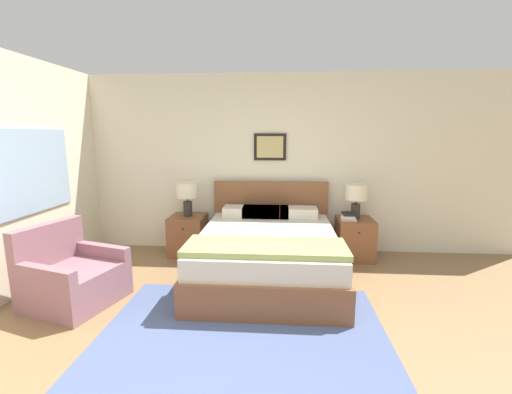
{
  "coord_description": "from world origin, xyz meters",
  "views": [
    {
      "loc": [
        0.24,
        -1.96,
        1.74
      ],
      "look_at": [
        -0.03,
        1.7,
        1.06
      ],
      "focal_mm": 24.0,
      "sensor_mm": 36.0,
      "label": 1
    }
  ],
  "objects_px": {
    "nightstand_by_door": "(355,239)",
    "table_lamp_by_door": "(356,195)",
    "nightstand_near_window": "(188,235)",
    "bed": "(268,252)",
    "table_lamp_near_window": "(187,193)",
    "armchair": "(72,278)"
  },
  "relations": [
    {
      "from": "nightstand_by_door",
      "to": "table_lamp_near_window",
      "type": "xyz_separation_m",
      "value": [
        -2.39,
        -0.0,
        0.63
      ]
    },
    {
      "from": "bed",
      "to": "table_lamp_near_window",
      "type": "height_order",
      "value": "table_lamp_near_window"
    },
    {
      "from": "bed",
      "to": "armchair",
      "type": "height_order",
      "value": "bed"
    },
    {
      "from": "nightstand_near_window",
      "to": "table_lamp_near_window",
      "type": "bearing_deg",
      "value": -8.19
    },
    {
      "from": "nightstand_near_window",
      "to": "table_lamp_by_door",
      "type": "distance_m",
      "value": 2.47
    },
    {
      "from": "nightstand_near_window",
      "to": "table_lamp_by_door",
      "type": "bearing_deg",
      "value": -0.03
    },
    {
      "from": "nightstand_near_window",
      "to": "nightstand_by_door",
      "type": "xyz_separation_m",
      "value": [
        2.4,
        0.0,
        0.0
      ]
    },
    {
      "from": "armchair",
      "to": "nightstand_near_window",
      "type": "relative_size",
      "value": 1.73
    },
    {
      "from": "bed",
      "to": "table_lamp_by_door",
      "type": "bearing_deg",
      "value": 32.45
    },
    {
      "from": "nightstand_by_door",
      "to": "table_lamp_by_door",
      "type": "height_order",
      "value": "table_lamp_by_door"
    },
    {
      "from": "nightstand_near_window",
      "to": "table_lamp_near_window",
      "type": "xyz_separation_m",
      "value": [
        0.01,
        -0.0,
        0.63
      ]
    },
    {
      "from": "bed",
      "to": "nightstand_by_door",
      "type": "height_order",
      "value": "bed"
    },
    {
      "from": "armchair",
      "to": "table_lamp_near_window",
      "type": "bearing_deg",
      "value": 168.22
    },
    {
      "from": "armchair",
      "to": "nightstand_by_door",
      "type": "height_order",
      "value": "armchair"
    },
    {
      "from": "table_lamp_by_door",
      "to": "nightstand_near_window",
      "type": "bearing_deg",
      "value": 179.97
    },
    {
      "from": "bed",
      "to": "nightstand_by_door",
      "type": "xyz_separation_m",
      "value": [
        1.2,
        0.76,
        -0.04
      ]
    },
    {
      "from": "nightstand_near_window",
      "to": "armchair",
      "type": "bearing_deg",
      "value": -117.75
    },
    {
      "from": "nightstand_near_window",
      "to": "table_lamp_by_door",
      "type": "xyz_separation_m",
      "value": [
        2.39,
        -0.0,
        0.63
      ]
    },
    {
      "from": "nightstand_by_door",
      "to": "table_lamp_near_window",
      "type": "relative_size",
      "value": 1.17
    },
    {
      "from": "bed",
      "to": "table_lamp_near_window",
      "type": "bearing_deg",
      "value": 147.44
    },
    {
      "from": "nightstand_near_window",
      "to": "bed",
      "type": "bearing_deg",
      "value": -32.39
    },
    {
      "from": "armchair",
      "to": "table_lamp_by_door",
      "type": "distance_m",
      "value": 3.61
    }
  ]
}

